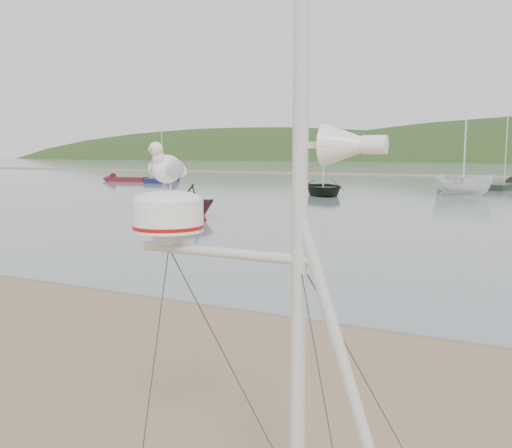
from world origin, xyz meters
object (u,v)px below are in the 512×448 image
at_px(mast_rig, 286,429).
at_px(boat_red, 189,186).
at_px(boat_dark, 324,158).
at_px(sailboat_dark_mid, 511,186).
at_px(dinghy_red_far, 119,179).
at_px(boat_white, 464,166).
at_px(sailboat_blue_near, 169,179).

xyz_separation_m(mast_rig, boat_red, (-12.43, 17.79, 0.36)).
relative_size(boat_dark, sailboat_dark_mid, 0.80).
bearing_deg(boat_red, dinghy_red_far, 150.65).
relative_size(mast_rig, sailboat_dark_mid, 0.75).
height_order(boat_dark, boat_white, boat_dark).
height_order(boat_dark, dinghy_red_far, boat_dark).
bearing_deg(boat_red, sailboat_dark_mid, 82.17).
bearing_deg(boat_dark, sailboat_blue_near, 124.69).
xyz_separation_m(boat_dark, boat_red, (-0.85, -16.37, -1.16)).
height_order(boat_dark, boat_red, boat_dark).
xyz_separation_m(mast_rig, dinghy_red_far, (-37.63, 42.58, -0.94)).
bearing_deg(dinghy_red_far, mast_rig, -48.53).
height_order(boat_red, sailboat_dark_mid, sailboat_dark_mid).
distance_m(mast_rig, dinghy_red_far, 56.83).
relative_size(boat_white, dinghy_red_far, 0.78).
relative_size(boat_red, sailboat_dark_mid, 0.46).
height_order(boat_red, boat_white, boat_white).
bearing_deg(boat_white, mast_rig, -160.79).
relative_size(boat_white, sailboat_blue_near, 0.57).
distance_m(dinghy_red_far, sailboat_dark_mid, 38.58).
relative_size(boat_dark, boat_white, 1.25).
distance_m(mast_rig, boat_red, 21.70).
distance_m(boat_dark, boat_red, 16.43).
height_order(dinghy_red_far, sailboat_dark_mid, sailboat_dark_mid).
bearing_deg(boat_dark, mast_rig, -98.94).
height_order(sailboat_blue_near, sailboat_dark_mid, sailboat_blue_near).
relative_size(mast_rig, boat_white, 1.18).
relative_size(boat_dark, sailboat_blue_near, 0.72).
distance_m(sailboat_blue_near, sailboat_dark_mid, 33.65).
distance_m(boat_white, dinghy_red_far, 35.71).
xyz_separation_m(dinghy_red_far, sailboat_blue_near, (4.63, 2.80, 0.01)).
bearing_deg(mast_rig, boat_dark, 108.73).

